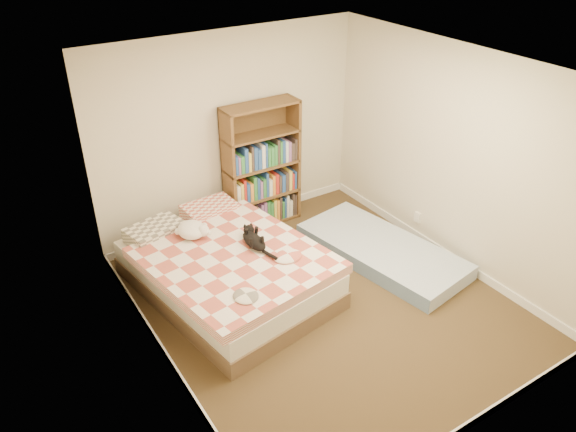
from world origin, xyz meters
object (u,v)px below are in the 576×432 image
bed (225,268)px  bookshelf (261,181)px  floor_mattress (382,251)px  black_cat (253,239)px  white_dog (193,230)px

bed → bookshelf: bookshelf is taller
floor_mattress → black_cat: size_ratio=3.09×
floor_mattress → white_dog: white_dog is taller
bookshelf → floor_mattress: (0.77, -1.52, -0.50)m
floor_mattress → bed: bearing=156.4°
bookshelf → bed: bearing=-135.6°
bed → white_dog: size_ratio=6.60×
black_cat → white_dog: (-0.47, 0.50, 0.02)m
black_cat → floor_mattress: bearing=1.5°
bed → black_cat: bearing=-30.7°
black_cat → bed: bearing=172.6°
bed → bookshelf: (1.07, 1.05, 0.32)m
bookshelf → white_dog: size_ratio=4.42×
bookshelf → black_cat: (-0.78, -1.16, 0.01)m
floor_mattress → bookshelf: bearing=107.7°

